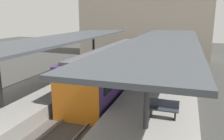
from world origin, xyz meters
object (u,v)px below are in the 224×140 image
platform_bench (163,108)px  platform_sign (151,61)px  litter_bin (152,72)px  commuter_train (116,67)px

platform_bench → platform_sign: size_ratio=0.63×
platform_bench → platform_sign: (-1.43, 5.40, 1.16)m
platform_bench → litter_bin: bearing=102.5°
platform_bench → platform_sign: platform_sign is taller
litter_bin → platform_sign: bearing=-84.5°
platform_bench → litter_bin: 7.49m
commuter_train → platform_bench: size_ratio=10.12×
platform_bench → platform_sign: 5.71m
platform_sign → litter_bin: (-0.19, 1.91, -1.22)m
platform_bench → commuter_train: bearing=123.3°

